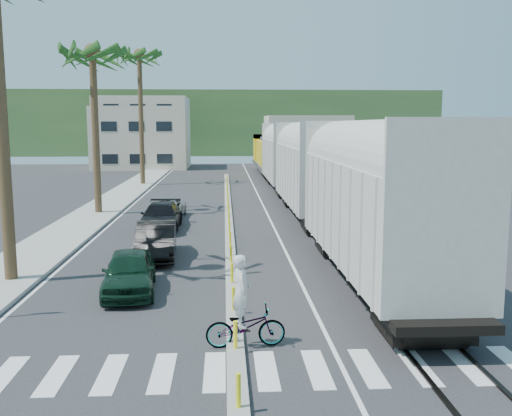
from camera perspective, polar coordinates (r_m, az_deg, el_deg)
The scene contains 15 objects.
ground at distance 15.63m, azimuth -2.14°, elevation -12.96°, with size 140.00×140.00×0.00m, color #28282B.
sidewalk at distance 40.80m, azimuth -14.84°, elevation 0.15°, with size 3.00×90.00×0.15m, color gray.
rails at distance 43.26m, azimuth 3.79°, elevation 0.80°, with size 1.56×100.00×0.06m.
median at distance 34.97m, azimuth -2.76°, elevation -0.89°, with size 0.45×60.00×0.85m.
crosswalk at distance 13.78m, azimuth -1.98°, elevation -15.95°, with size 14.00×2.20×0.01m, color silver.
lane_markings at distance 40.01m, azimuth -5.90°, elevation 0.12°, with size 9.42×90.00×0.01m.
freight_train at distance 40.59m, azimuth 4.24°, elevation 4.38°, with size 3.00×60.94×5.85m.
palm_trees at distance 38.43m, azimuth -15.56°, elevation 15.70°, with size 3.50×37.20×13.75m.
buildings at distance 86.45m, azimuth -7.35°, elevation 7.37°, with size 38.00×27.00×10.00m.
hillside at distance 114.57m, azimuth -3.11°, elevation 8.46°, with size 80.00×20.00×12.00m, color #385628.
car_lead at distance 19.96m, azimuth -12.56°, elevation -6.24°, with size 2.12×4.39×1.45m, color black.
car_second at distance 24.82m, azimuth -9.95°, elevation -3.22°, with size 1.91×4.73×1.53m, color black.
car_third at distance 31.31m, azimuth -9.48°, elevation -0.88°, with size 2.11×5.06×1.46m, color black.
car_rear at distance 35.20m, azimuth -8.88°, elevation -0.08°, with size 2.14×4.34×1.19m, color #A6A9AB.
cyclist at distance 14.87m, azimuth -1.15°, elevation -10.88°, with size 0.99×2.15×2.43m.
Camera 1 is at (-0.24, -14.57, 5.67)m, focal length 40.00 mm.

